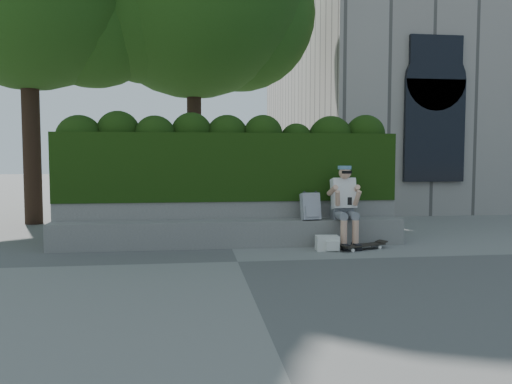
{
  "coord_description": "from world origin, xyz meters",
  "views": [
    {
      "loc": [
        -0.65,
        -7.17,
        1.53
      ],
      "look_at": [
        0.4,
        1.0,
        0.95
      ],
      "focal_mm": 35.0,
      "sensor_mm": 36.0,
      "label": 1
    }
  ],
  "objects": [
    {
      "name": "backpack_plaid",
      "position": [
        1.36,
        1.15,
        0.68
      ],
      "size": [
        0.33,
        0.2,
        0.46
      ],
      "primitive_type": "cube",
      "rotation": [
        0.0,
        0.0,
        0.1
      ],
      "color": "silver",
      "rests_on": "bench_ledge"
    },
    {
      "name": "skateboard",
      "position": [
        2.14,
        0.68,
        0.07
      ],
      "size": [
        0.83,
        0.48,
        0.09
      ],
      "rotation": [
        0.0,
        0.0,
        0.37
      ],
      "color": "black",
      "rests_on": "ground"
    },
    {
      "name": "bench_ledge",
      "position": [
        0.0,
        1.25,
        0.23
      ],
      "size": [
        6.0,
        0.45,
        0.45
      ],
      "primitive_type": "cube",
      "color": "gray",
      "rests_on": "ground"
    },
    {
      "name": "hedge",
      "position": [
        0.0,
        1.95,
        1.35
      ],
      "size": [
        6.0,
        1.0,
        1.2
      ],
      "primitive_type": "cube",
      "color": "black",
      "rests_on": "planter_wall"
    },
    {
      "name": "planter_wall",
      "position": [
        0.0,
        1.73,
        0.38
      ],
      "size": [
        6.0,
        0.5,
        0.75
      ],
      "primitive_type": "cube",
      "color": "gray",
      "rests_on": "ground"
    },
    {
      "name": "backpack_ground",
      "position": [
        1.54,
        0.71,
        0.12
      ],
      "size": [
        0.38,
        0.28,
        0.24
      ],
      "primitive_type": "cube",
      "rotation": [
        0.0,
        0.0,
        -0.07
      ],
      "color": "silver",
      "rests_on": "ground"
    },
    {
      "name": "person",
      "position": [
        1.94,
        1.07,
        0.75
      ],
      "size": [
        0.4,
        0.76,
        1.38
      ],
      "color": "slate",
      "rests_on": "ground"
    },
    {
      "name": "ground",
      "position": [
        0.0,
        0.0,
        0.0
      ],
      "size": [
        80.0,
        80.0,
        0.0
      ],
      "primitive_type": "plane",
      "color": "slate",
      "rests_on": "ground"
    }
  ]
}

